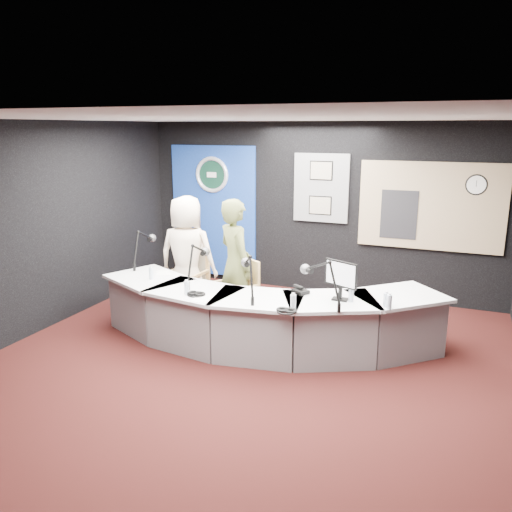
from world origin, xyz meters
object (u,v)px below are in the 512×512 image
at_px(armchair_right, 236,299).
at_px(broadcast_desk, 260,317).
at_px(person_woman, 236,265).
at_px(person_man, 187,256).
at_px(armchair_left, 188,281).

bearing_deg(armchair_right, broadcast_desk, -5.10).
bearing_deg(broadcast_desk, person_woman, 141.16).
xyz_separation_m(armchair_right, person_man, (-0.91, 0.29, 0.46)).
xyz_separation_m(broadcast_desk, person_woman, (-0.52, 0.42, 0.53)).
relative_size(broadcast_desk, armchair_right, 5.30).
distance_m(person_man, person_woman, 0.95).
height_order(person_man, person_woman, person_woman).
bearing_deg(armchair_left, person_man, 0.00).
bearing_deg(armchair_left, armchair_right, -12.24).
bearing_deg(person_woman, broadcast_desk, 179.61).
bearing_deg(armchair_right, armchair_left, -163.76).
bearing_deg(person_man, person_woman, 155.28).
height_order(armchair_left, person_man, person_man).
bearing_deg(person_man, armchair_right, 155.28).
bearing_deg(armchair_left, person_woman, -12.24).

